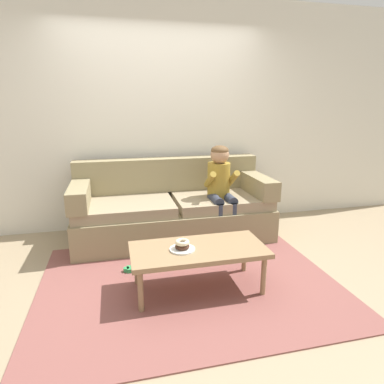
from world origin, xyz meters
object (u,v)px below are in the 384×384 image
at_px(couch, 173,210).
at_px(donut, 182,246).
at_px(person_child, 221,184).
at_px(toy_controller, 136,269).
at_px(coffee_table, 198,252).

relative_size(couch, donut, 18.73).
xyz_separation_m(couch, person_child, (0.52, -0.20, 0.34)).
relative_size(donut, toy_controller, 0.53).
height_order(couch, donut, couch).
bearing_deg(toy_controller, donut, -39.42).
bearing_deg(toy_controller, person_child, 40.97).
distance_m(couch, coffee_table, 1.21).
distance_m(coffee_table, toy_controller, 0.75).
xyz_separation_m(couch, toy_controller, (-0.51, -0.77, -0.31)).
relative_size(couch, toy_controller, 9.95).
bearing_deg(coffee_table, couch, 89.87).
height_order(coffee_table, person_child, person_child).
bearing_deg(coffee_table, toy_controller, 138.58).
bearing_deg(toy_controller, couch, 68.78).
height_order(donut, toy_controller, donut).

